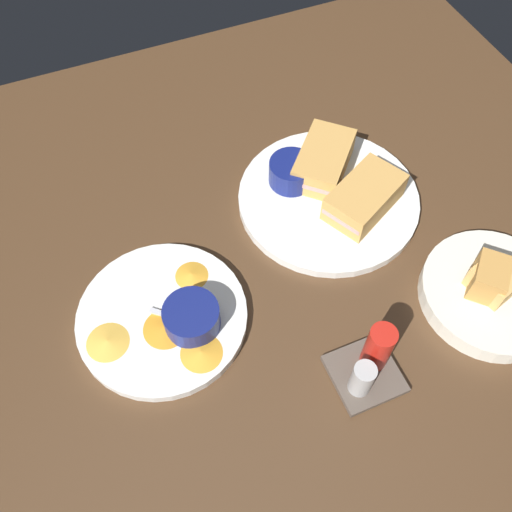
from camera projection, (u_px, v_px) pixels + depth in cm
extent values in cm
cube|color=#4C331E|center=(314.00, 234.00, 90.62)|extent=(110.00, 110.00, 3.00)
cylinder|color=white|center=(328.00, 199.00, 91.67)|extent=(29.91, 29.91, 1.60)
cube|color=tan|center=(364.00, 197.00, 87.80)|extent=(15.03, 12.65, 4.80)
cube|color=#DB938E|center=(364.00, 197.00, 87.80)|extent=(14.99, 12.23, 0.80)
cube|color=tan|center=(323.00, 160.00, 92.05)|extent=(14.43, 14.68, 4.80)
cube|color=#DB938E|center=(323.00, 160.00, 92.05)|extent=(14.17, 14.46, 0.80)
cylinder|color=navy|center=(294.00, 171.00, 91.15)|extent=(7.50, 7.50, 4.19)
cylinder|color=black|center=(295.00, 164.00, 89.73)|extent=(6.15, 6.15, 0.60)
cube|color=silver|center=(344.00, 207.00, 89.39)|extent=(3.43, 5.17, 0.40)
ellipsoid|color=silver|center=(316.00, 191.00, 91.08)|extent=(3.50, 3.87, 0.80)
cylinder|color=white|center=(162.00, 317.00, 79.74)|extent=(24.66, 24.66, 1.60)
cylinder|color=navy|center=(192.00, 317.00, 76.71)|extent=(7.98, 7.98, 3.78)
cylinder|color=olive|center=(191.00, 312.00, 75.46)|extent=(6.54, 6.54, 0.60)
cube|color=silver|center=(167.00, 316.00, 78.69)|extent=(4.63, 4.26, 0.40)
ellipsoid|color=silver|center=(203.00, 327.00, 77.59)|extent=(3.85, 3.77, 0.80)
cone|color=gold|center=(192.00, 275.00, 82.35)|extent=(7.07, 7.07, 0.60)
cone|color=gold|center=(108.00, 341.00, 76.46)|extent=(6.94, 6.94, 0.60)
cone|color=gold|center=(181.00, 327.00, 77.67)|extent=(6.83, 6.83, 0.60)
cone|color=orange|center=(165.00, 328.00, 77.60)|extent=(7.62, 7.62, 0.60)
cone|color=gold|center=(201.00, 352.00, 75.59)|extent=(8.41, 8.41, 0.60)
cylinder|color=silver|center=(491.00, 294.00, 81.05)|extent=(20.82, 20.82, 3.00)
cube|color=tan|center=(492.00, 282.00, 78.12)|extent=(5.87, 6.97, 3.88)
cube|color=#C68C42|center=(489.00, 278.00, 77.85)|extent=(7.36, 7.35, 5.01)
cube|color=brown|center=(365.00, 374.00, 75.35)|extent=(9.00, 9.00, 1.00)
cylinder|color=red|center=(378.00, 348.00, 72.35)|extent=(3.60, 3.60, 8.50)
cylinder|color=#B2B2B2|center=(362.00, 379.00, 71.33)|extent=(3.00, 3.00, 6.00)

